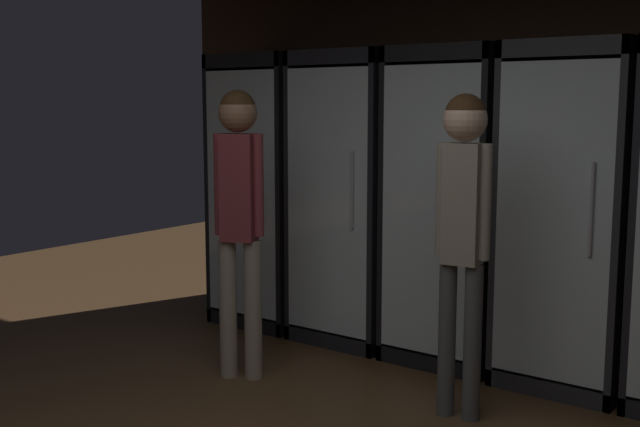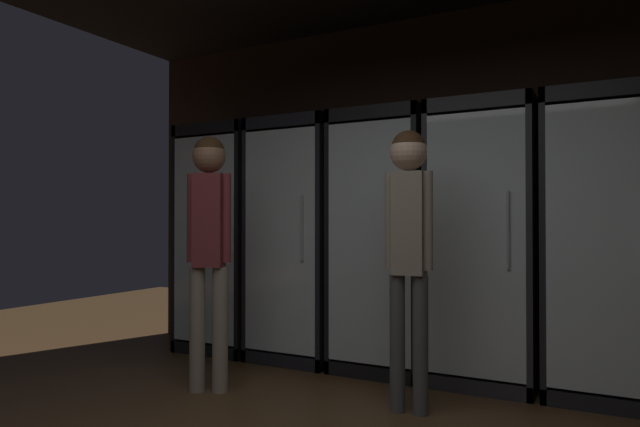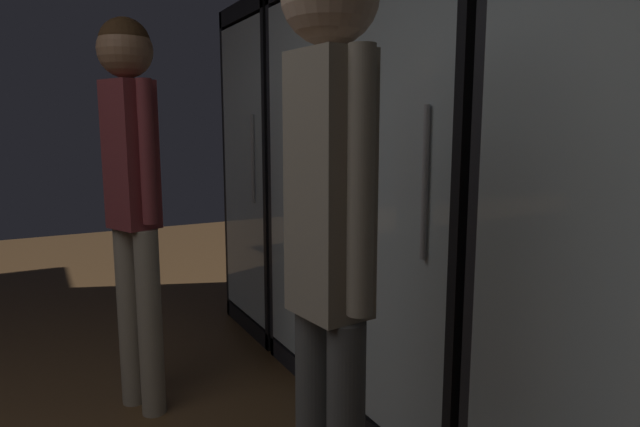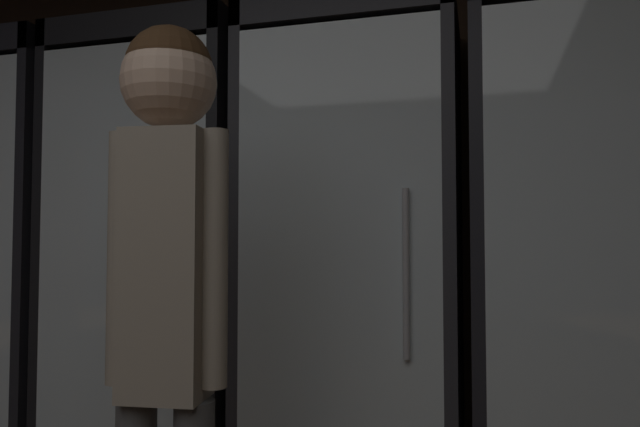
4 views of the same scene
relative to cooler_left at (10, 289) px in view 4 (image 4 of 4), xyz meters
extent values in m
cube|color=#382619|center=(1.28, 0.30, 0.42)|extent=(6.00, 0.06, 2.80)
cube|color=black|center=(0.00, 0.23, 0.02)|extent=(0.72, 0.04, 2.00)
cube|color=black|center=(0.34, -0.04, 0.02)|extent=(0.04, 0.59, 2.00)
cube|color=black|center=(0.00, -0.04, 0.96)|extent=(0.72, 0.59, 0.10)
cube|color=white|center=(0.00, 0.20, 0.02)|extent=(0.64, 0.02, 1.76)
cube|color=silver|center=(0.00, -0.04, -0.43)|extent=(0.62, 0.51, 0.02)
cylinder|color=gray|center=(0.01, -0.05, -0.30)|extent=(0.06, 0.06, 0.23)
cylinder|color=gray|center=(0.01, -0.05, -0.15)|extent=(0.02, 0.02, 0.08)
cylinder|color=beige|center=(0.01, -0.05, -0.31)|extent=(0.06, 0.06, 0.08)
cylinder|color=#336B38|center=(0.20, -0.05, -0.32)|extent=(0.07, 0.07, 0.19)
cylinder|color=#336B38|center=(0.20, -0.05, -0.19)|extent=(0.02, 0.02, 0.08)
cylinder|color=#B2332D|center=(0.20, -0.05, -0.35)|extent=(0.07, 0.07, 0.05)
cube|color=silver|center=(0.00, -0.04, 0.01)|extent=(0.62, 0.51, 0.02)
cylinder|color=black|center=(0.15, -0.08, 0.12)|extent=(0.06, 0.06, 0.20)
cylinder|color=black|center=(0.15, -0.08, 0.26)|extent=(0.02, 0.02, 0.07)
cylinder|color=#B2332D|center=(0.15, -0.08, 0.13)|extent=(0.07, 0.07, 0.08)
cube|color=silver|center=(0.00, -0.04, 0.45)|extent=(0.62, 0.51, 0.02)
cylinder|color=#194723|center=(0.00, -0.04, 0.56)|extent=(0.07, 0.07, 0.21)
cylinder|color=#194723|center=(0.00, -0.04, 0.70)|extent=(0.02, 0.02, 0.07)
cylinder|color=#2D2D33|center=(0.00, -0.04, 0.56)|extent=(0.07, 0.07, 0.06)
cylinder|color=black|center=(0.21, 0.00, 0.57)|extent=(0.06, 0.06, 0.22)
cylinder|color=black|center=(0.21, 0.00, 0.72)|extent=(0.02, 0.02, 0.09)
cylinder|color=#2D2D33|center=(0.21, 0.00, 0.57)|extent=(0.06, 0.06, 0.07)
cube|color=black|center=(0.76, 0.23, 0.02)|extent=(0.72, 0.04, 2.00)
cube|color=black|center=(0.42, -0.04, 0.02)|extent=(0.04, 0.59, 2.00)
cube|color=black|center=(1.10, -0.04, 0.02)|extent=(0.04, 0.59, 2.00)
cube|color=black|center=(0.76, -0.04, 0.96)|extent=(0.72, 0.59, 0.10)
cube|color=white|center=(0.76, 0.20, 0.02)|extent=(0.64, 0.02, 1.76)
cube|color=silver|center=(0.76, -0.33, 0.02)|extent=(0.64, 0.02, 1.76)
cylinder|color=#B2B2B7|center=(0.98, -0.35, 0.12)|extent=(0.02, 0.02, 0.50)
cube|color=silver|center=(0.76, -0.04, -0.43)|extent=(0.62, 0.51, 0.02)
cylinder|color=black|center=(0.60, -0.09, -0.33)|extent=(0.08, 0.08, 0.18)
cylinder|color=black|center=(0.60, -0.09, -0.21)|extent=(0.03, 0.03, 0.06)
cylinder|color=#B2332D|center=(0.60, -0.09, -0.35)|extent=(0.08, 0.08, 0.05)
cylinder|color=#194723|center=(0.92, -0.03, -0.32)|extent=(0.08, 0.08, 0.20)
cylinder|color=#194723|center=(0.92, -0.03, -0.18)|extent=(0.02, 0.02, 0.07)
cylinder|color=beige|center=(0.92, -0.03, -0.33)|extent=(0.08, 0.08, 0.08)
cube|color=silver|center=(0.76, -0.04, 0.01)|extent=(0.62, 0.51, 0.02)
cylinder|color=black|center=(0.56, -0.06, 0.11)|extent=(0.06, 0.06, 0.19)
cylinder|color=black|center=(0.56, -0.06, 0.24)|extent=(0.02, 0.02, 0.07)
cylinder|color=tan|center=(0.56, -0.06, 0.10)|extent=(0.07, 0.07, 0.07)
cylinder|color=#336B38|center=(0.76, -0.08, 0.12)|extent=(0.08, 0.08, 0.20)
cylinder|color=#336B38|center=(0.76, -0.08, 0.26)|extent=(0.03, 0.03, 0.08)
cylinder|color=#2D2D33|center=(0.76, -0.08, 0.11)|extent=(0.08, 0.08, 0.06)
cylinder|color=brown|center=(0.98, -0.04, 0.13)|extent=(0.07, 0.07, 0.22)
cylinder|color=brown|center=(0.98, -0.04, 0.27)|extent=(0.02, 0.02, 0.07)
cylinder|color=white|center=(0.98, -0.04, 0.13)|extent=(0.07, 0.07, 0.07)
cube|color=silver|center=(0.76, -0.04, 0.45)|extent=(0.62, 0.51, 0.02)
cylinder|color=black|center=(0.61, -0.06, 0.57)|extent=(0.06, 0.06, 0.24)
cylinder|color=black|center=(0.61, -0.06, 0.73)|extent=(0.02, 0.02, 0.07)
cylinder|color=#2D2D33|center=(0.61, -0.06, 0.57)|extent=(0.06, 0.06, 0.08)
cylinder|color=#336B38|center=(0.92, -0.06, 0.57)|extent=(0.06, 0.06, 0.22)
cylinder|color=#336B38|center=(0.92, -0.06, 0.73)|extent=(0.02, 0.02, 0.10)
cylinder|color=#2D2D33|center=(0.92, -0.06, 0.54)|extent=(0.06, 0.06, 0.08)
cube|color=#2B2B30|center=(1.52, 0.23, 0.02)|extent=(0.72, 0.04, 2.00)
cube|color=#2B2B30|center=(1.18, -0.04, 0.02)|extent=(0.04, 0.59, 2.00)
cube|color=#2B2B30|center=(1.87, -0.04, 0.02)|extent=(0.04, 0.59, 2.00)
cube|color=#2B2B30|center=(1.52, -0.04, 0.96)|extent=(0.72, 0.59, 0.10)
cube|color=white|center=(1.52, 0.20, 0.02)|extent=(0.64, 0.02, 1.76)
cube|color=silver|center=(1.52, -0.33, 0.02)|extent=(0.64, 0.02, 1.76)
cylinder|color=#B2B2B7|center=(1.74, -0.35, 0.12)|extent=(0.02, 0.02, 0.50)
cube|color=silver|center=(1.52, -0.04, -0.43)|extent=(0.62, 0.51, 0.02)
cylinder|color=#9EAD99|center=(1.37, -0.09, -0.31)|extent=(0.07, 0.07, 0.22)
cylinder|color=#9EAD99|center=(1.37, -0.09, -0.15)|extent=(0.02, 0.02, 0.09)
cylinder|color=#2D2D33|center=(1.37, -0.09, -0.31)|extent=(0.07, 0.07, 0.06)
cylinder|color=#9EAD99|center=(1.67, -0.08, -0.33)|extent=(0.06, 0.06, 0.18)
cylinder|color=#9EAD99|center=(1.67, -0.08, -0.19)|extent=(0.02, 0.02, 0.08)
cylinder|color=#B2332D|center=(1.67, -0.08, -0.33)|extent=(0.07, 0.07, 0.05)
cube|color=silver|center=(1.52, -0.04, 0.01)|extent=(0.62, 0.51, 0.02)
cylinder|color=#336B38|center=(1.32, -0.05, 0.13)|extent=(0.07, 0.07, 0.23)
cylinder|color=#336B38|center=(1.32, -0.05, 0.29)|extent=(0.03, 0.03, 0.09)
cylinder|color=tan|center=(1.32, -0.05, 0.12)|extent=(0.08, 0.08, 0.07)
cylinder|color=brown|center=(1.52, -0.01, 0.12)|extent=(0.06, 0.06, 0.19)
cylinder|color=brown|center=(1.52, -0.01, 0.25)|extent=(0.02, 0.02, 0.07)
cylinder|color=beige|center=(1.52, -0.01, 0.10)|extent=(0.07, 0.07, 0.07)
cylinder|color=#9EAD99|center=(1.73, -0.06, 0.13)|extent=(0.06, 0.06, 0.23)
cylinder|color=#9EAD99|center=(1.73, -0.06, 0.28)|extent=(0.02, 0.02, 0.07)
cylinder|color=beige|center=(1.73, -0.06, 0.11)|extent=(0.07, 0.07, 0.08)
cube|color=silver|center=(1.52, -0.04, 0.45)|extent=(0.62, 0.51, 0.02)
cylinder|color=gray|center=(1.37, -0.09, 0.57)|extent=(0.07, 0.07, 0.23)
cylinder|color=gray|center=(1.37, -0.09, 0.72)|extent=(0.02, 0.02, 0.07)
cylinder|color=beige|center=(1.37, -0.09, 0.56)|extent=(0.07, 0.07, 0.09)
cylinder|color=#194723|center=(1.69, -0.02, 0.55)|extent=(0.07, 0.07, 0.19)
cylinder|color=#194723|center=(1.69, -0.02, 0.69)|extent=(0.03, 0.03, 0.09)
cylinder|color=tan|center=(1.69, -0.02, 0.56)|extent=(0.07, 0.07, 0.06)
cube|color=black|center=(2.29, 0.23, 0.02)|extent=(0.72, 0.04, 2.00)
cube|color=black|center=(1.94, -0.04, 0.02)|extent=(0.04, 0.59, 2.00)
cube|color=black|center=(2.29, -0.04, 0.96)|extent=(0.72, 0.59, 0.10)
cube|color=white|center=(2.29, 0.20, 0.02)|extent=(0.64, 0.02, 1.76)
cube|color=silver|center=(2.29, -0.33, 0.02)|extent=(0.64, 0.02, 1.76)
cylinder|color=#194723|center=(2.08, -0.02, -0.31)|extent=(0.07, 0.07, 0.21)
cylinder|color=#194723|center=(2.08, -0.02, -0.17)|extent=(0.03, 0.03, 0.07)
cylinder|color=tan|center=(2.08, -0.02, -0.34)|extent=(0.08, 0.08, 0.08)
cylinder|color=#9EAD99|center=(2.28, -0.06, -0.32)|extent=(0.07, 0.07, 0.19)
cylinder|color=#9EAD99|center=(2.28, -0.06, -0.19)|extent=(0.03, 0.03, 0.06)
cylinder|color=#2D2D33|center=(2.28, -0.06, -0.34)|extent=(0.07, 0.07, 0.06)
cube|color=silver|center=(2.29, -0.04, 0.01)|extent=(0.62, 0.51, 0.02)
cylinder|color=gray|center=(2.09, -0.02, 0.13)|extent=(0.07, 0.07, 0.23)
cylinder|color=gray|center=(2.09, -0.02, 0.28)|extent=(0.03, 0.03, 0.07)
cylinder|color=white|center=(2.09, -0.02, 0.13)|extent=(0.07, 0.07, 0.07)
cylinder|color=black|center=(2.28, -0.07, 0.11)|extent=(0.07, 0.07, 0.18)
cylinder|color=black|center=(2.28, -0.07, 0.24)|extent=(0.02, 0.02, 0.08)
cylinder|color=white|center=(2.28, -0.07, 0.11)|extent=(0.07, 0.07, 0.07)
cube|color=silver|center=(2.29, -0.04, 0.45)|extent=(0.62, 0.51, 0.02)
cylinder|color=#194723|center=(2.13, 0.00, 0.56)|extent=(0.06, 0.06, 0.21)
cylinder|color=#194723|center=(2.13, 0.00, 0.72)|extent=(0.03, 0.03, 0.10)
cylinder|color=#2D2D33|center=(2.13, 0.00, 0.54)|extent=(0.07, 0.07, 0.08)
cube|color=gray|center=(1.25, -0.85, 0.16)|extent=(0.20, 0.16, 0.62)
cylinder|color=gray|center=(1.13, -0.87, 0.17)|extent=(0.06, 0.06, 0.59)
cylinder|color=gray|center=(1.36, -0.84, 0.17)|extent=(0.06, 0.06, 0.59)
sphere|color=beige|center=(1.25, -0.85, 0.59)|extent=(0.22, 0.22, 0.22)
sphere|color=#472D19|center=(1.25, -0.85, 0.61)|extent=(0.21, 0.21, 0.21)
camera|label=1|loc=(3.04, -4.49, 0.68)|focal=44.23mm
camera|label=2|loc=(2.37, -4.10, 0.17)|focal=31.63mm
camera|label=3|loc=(2.36, -1.47, 0.30)|focal=30.54mm
camera|label=4|loc=(1.95, -2.07, 0.21)|focal=32.66mm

